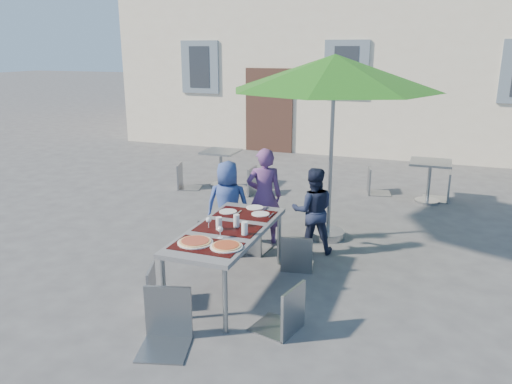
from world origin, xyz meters
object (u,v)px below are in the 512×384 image
at_px(pizza_near_left, 195,242).
at_px(chair_5, 164,285).
at_px(child_1, 264,196).
at_px(bg_chair_r_1, 445,168).
at_px(pizza_near_right, 226,246).
at_px(dining_table, 228,233).
at_px(bg_chair_r_0, 247,164).
at_px(patio_umbrella, 335,74).
at_px(cafe_table_0, 221,162).
at_px(chair_4, 285,280).
at_px(bg_chair_l_0, 184,161).
at_px(chair_1, 249,209).
at_px(cafe_table_1, 430,174).
at_px(child_2, 313,211).
at_px(bg_chair_l_1, 375,165).
at_px(chair_2, 298,231).
at_px(chair_0, 215,216).
at_px(child_0, 228,205).
at_px(chair_3, 159,264).

height_order(pizza_near_left, chair_5, chair_5).
relative_size(child_1, bg_chair_r_1, 1.34).
xyz_separation_m(pizza_near_right, bg_chair_r_1, (2.09, 5.13, -0.16)).
bearing_deg(bg_chair_r_1, dining_table, -116.53).
relative_size(child_1, bg_chair_r_0, 1.37).
relative_size(patio_umbrella, cafe_table_0, 4.00).
distance_m(child_1, chair_5, 2.76).
distance_m(pizza_near_right, patio_umbrella, 3.04).
relative_size(chair_4, bg_chair_l_0, 1.00).
height_order(chair_1, bg_chair_r_0, chair_1).
relative_size(bg_chair_l_0, cafe_table_1, 1.25).
height_order(child_2, bg_chair_l_1, child_2).
xyz_separation_m(child_1, bg_chair_r_1, (2.40, 3.09, -0.08)).
xyz_separation_m(bg_chair_l_0, bg_chair_r_1, (4.84, 0.90, 0.06)).
height_order(pizza_near_left, cafe_table_0, pizza_near_left).
bearing_deg(chair_2, dining_table, -127.54).
bearing_deg(pizza_near_left, chair_1, 90.98).
xyz_separation_m(chair_1, cafe_table_1, (2.23, 3.28, -0.10)).
relative_size(chair_5, bg_chair_l_0, 1.08).
bearing_deg(pizza_near_right, bg_chair_r_0, 108.48).
bearing_deg(bg_chair_r_0, chair_0, -77.24).
xyz_separation_m(chair_2, cafe_table_1, (1.45, 3.61, 0.01)).
relative_size(chair_5, cafe_table_0, 1.42).
bearing_deg(pizza_near_right, chair_2, 73.17).
xyz_separation_m(dining_table, chair_0, (-0.57, 0.89, -0.15)).
xyz_separation_m(child_0, chair_0, (-0.05, -0.33, -0.07)).
bearing_deg(chair_0, pizza_near_left, -73.15).
relative_size(chair_3, cafe_table_0, 1.20).
xyz_separation_m(chair_1, bg_chair_r_0, (-1.05, 2.64, -0.03)).
distance_m(pizza_near_left, chair_4, 1.04).
bearing_deg(child_2, pizza_near_left, 49.20).
bearing_deg(bg_chair_l_1, cafe_table_1, -13.49).
relative_size(pizza_near_left, pizza_near_right, 1.11).
bearing_deg(bg_chair_r_1, chair_3, -118.42).
height_order(chair_2, chair_4, chair_4).
height_order(chair_0, chair_5, chair_5).
height_order(chair_0, patio_umbrella, patio_umbrella).
distance_m(cafe_table_0, bg_chair_r_0, 0.82).
distance_m(child_0, bg_chair_l_1, 3.77).
height_order(dining_table, bg_chair_r_0, bg_chair_r_0).
distance_m(pizza_near_right, bg_chair_r_1, 5.55).
bearing_deg(pizza_near_left, cafe_table_0, 111.02).
bearing_deg(bg_chair_l_0, chair_3, -65.21).
distance_m(chair_1, bg_chair_r_0, 2.84).
bearing_deg(patio_umbrella, bg_chair_r_0, 138.28).
bearing_deg(pizza_near_left, child_1, 88.68).
xyz_separation_m(chair_0, cafe_table_0, (-1.36, 3.25, -0.06)).
bearing_deg(bg_chair_r_1, child_1, -127.80).
bearing_deg(patio_umbrella, dining_table, -110.07).
bearing_deg(chair_5, bg_chair_l_0, 116.12).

